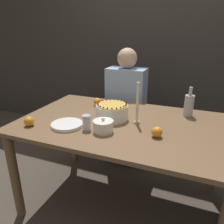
# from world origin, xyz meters

# --- Properties ---
(ground_plane) EXTENTS (12.00, 12.00, 0.00)m
(ground_plane) POSITION_xyz_m (0.00, 0.00, 0.00)
(ground_plane) COLOR #4C4238
(wall_behind) EXTENTS (8.00, 0.05, 2.60)m
(wall_behind) POSITION_xyz_m (0.00, 1.40, 1.30)
(wall_behind) COLOR #38332D
(wall_behind) RESTS_ON ground_plane
(dining_table) EXTENTS (1.57, 0.98, 0.78)m
(dining_table) POSITION_xyz_m (0.00, 0.00, 0.67)
(dining_table) COLOR brown
(dining_table) RESTS_ON ground_plane
(cake) EXTENTS (0.25, 0.25, 0.13)m
(cake) POSITION_xyz_m (-0.10, 0.03, 0.84)
(cake) COLOR white
(cake) RESTS_ON dining_table
(sugar_bowl) EXTENTS (0.14, 0.14, 0.11)m
(sugar_bowl) POSITION_xyz_m (-0.07, -0.21, 0.82)
(sugar_bowl) COLOR white
(sugar_bowl) RESTS_ON dining_table
(sugar_shaker) EXTENTS (0.06, 0.06, 0.11)m
(sugar_shaker) POSITION_xyz_m (-0.19, -0.22, 0.83)
(sugar_shaker) COLOR white
(sugar_shaker) RESTS_ON dining_table
(plate_stack) EXTENTS (0.23, 0.23, 0.02)m
(plate_stack) POSITION_xyz_m (-0.35, -0.22, 0.79)
(plate_stack) COLOR white
(plate_stack) RESTS_ON dining_table
(candle) EXTENTS (0.04, 0.04, 0.32)m
(candle) POSITION_xyz_m (0.11, 0.01, 0.91)
(candle) COLOR tan
(candle) RESTS_ON dining_table
(bottle) EXTENTS (0.08, 0.08, 0.24)m
(bottle) POSITION_xyz_m (0.45, 0.32, 0.87)
(bottle) COLOR #B2B7BC
(bottle) RESTS_ON dining_table
(orange_fruit_0) EXTENTS (0.07, 0.07, 0.07)m
(orange_fruit_0) POSITION_xyz_m (0.29, -0.15, 0.81)
(orange_fruit_0) COLOR orange
(orange_fruit_0) RESTS_ON dining_table
(orange_fruit_1) EXTENTS (0.07, 0.07, 0.07)m
(orange_fruit_1) POSITION_xyz_m (-0.61, -0.32, 0.81)
(orange_fruit_1) COLOR orange
(orange_fruit_1) RESTS_ON dining_table
(orange_fruit_2) EXTENTS (0.07, 0.07, 0.07)m
(orange_fruit_2) POSITION_xyz_m (-0.34, 0.28, 0.81)
(orange_fruit_2) COLOR orange
(orange_fruit_2) RESTS_ON dining_table
(person_man_blue_shirt) EXTENTS (0.40, 0.34, 1.27)m
(person_man_blue_shirt) POSITION_xyz_m (-0.20, 0.69, 0.55)
(person_man_blue_shirt) COLOR #2D2D38
(person_man_blue_shirt) RESTS_ON ground_plane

